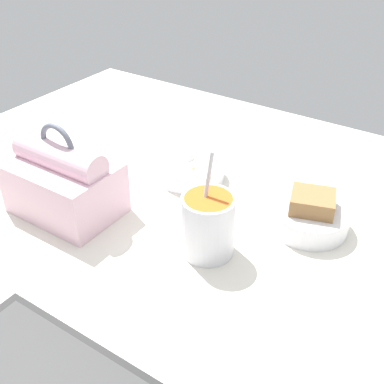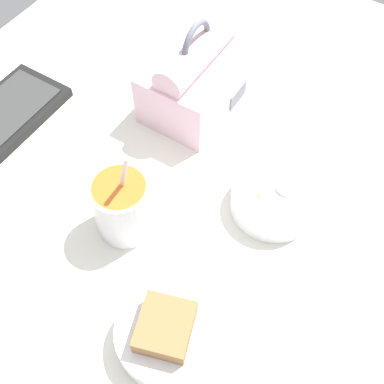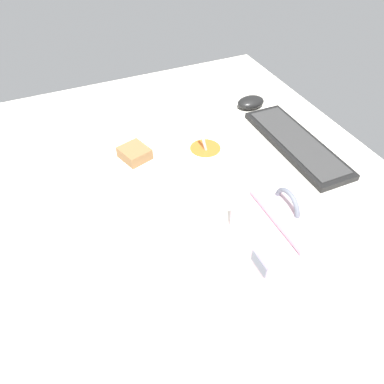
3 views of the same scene
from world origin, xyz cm
name	(u,v)px [view 1 (image 1 of 3)]	position (x,y,z in cm)	size (l,w,h in cm)	color
desk_surface	(197,232)	(0.00, 0.00, 1.00)	(140.00, 110.00, 2.00)	silver
lunch_bag	(64,182)	(23.00, 8.92, 8.28)	(19.33, 13.76, 17.86)	beige
soup_cup	(208,224)	(-4.81, 4.30, 7.58)	(8.77, 8.77, 17.83)	silver
bento_bowl_sandwich	(310,216)	(-16.43, -11.05, 4.66)	(13.54, 13.54, 7.13)	silver
bento_bowl_snacks	(191,170)	(10.35, -13.41, 4.01)	(13.57, 13.57, 5.61)	silver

